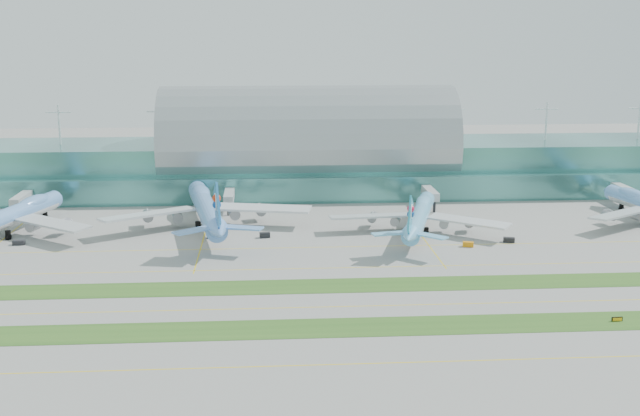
{
  "coord_description": "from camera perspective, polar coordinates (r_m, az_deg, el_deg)",
  "views": [
    {
      "loc": [
        -17.14,
        -197.45,
        66.1
      ],
      "look_at": [
        0.0,
        55.0,
        9.0
      ],
      "focal_mm": 45.0,
      "sensor_mm": 36.0,
      "label": 1
    }
  ],
  "objects": [
    {
      "name": "grass_strip_far",
      "position": [
        210.8,
        0.98,
        -5.55
      ],
      "size": [
        420.0,
        12.0,
        0.08
      ],
      "primitive_type": "cube",
      "color": "#2D591E",
      "rests_on": "ground"
    },
    {
      "name": "gse_c",
      "position": [
        259.66,
        -7.7,
        -1.98
      ],
      "size": [
        3.38,
        1.77,
        1.5
      ],
      "primitive_type": "cube",
      "rotation": [
        0.0,
        0.0,
        0.05
      ],
      "color": "black",
      "rests_on": "ground"
    },
    {
      "name": "gse_f",
      "position": [
        259.37,
        13.29,
        -2.22
      ],
      "size": [
        3.85,
        2.6,
        1.53
      ],
      "primitive_type": "cube",
      "rotation": [
        0.0,
        0.0,
        -0.26
      ],
      "color": "black",
      "rests_on": "ground"
    },
    {
      "name": "gse_b",
      "position": [
        266.64,
        -20.63,
        -2.32
      ],
      "size": [
        3.58,
        1.92,
        1.4
      ],
      "primitive_type": "cube",
      "rotation": [
        0.0,
        0.0,
        -0.0
      ],
      "color": "black",
      "rests_on": "ground"
    },
    {
      "name": "grass_strip_near",
      "position": [
        182.68,
        1.78,
        -8.49
      ],
      "size": [
        420.0,
        12.0,
        0.08
      ],
      "primitive_type": "cube",
      "color": "#2D591E",
      "rests_on": "ground"
    },
    {
      "name": "taxiline_b",
      "position": [
        195.75,
        1.38,
        -7.02
      ],
      "size": [
        420.0,
        0.35,
        0.01
      ],
      "primitive_type": "cube",
      "color": "yellow",
      "rests_on": "ground"
    },
    {
      "name": "airliner_a",
      "position": [
        278.29,
        -21.41,
        -0.58
      ],
      "size": [
        62.99,
        72.89,
        20.44
      ],
      "rotation": [
        0.0,
        0.0,
        -0.28
      ],
      "color": "#6194D6",
      "rests_on": "ground"
    },
    {
      "name": "taxiline_c",
      "position": [
        226.01,
        0.64,
        -4.29
      ],
      "size": [
        420.0,
        0.35,
        0.01
      ],
      "primitive_type": "cube",
      "color": "yellow",
      "rests_on": "ground"
    },
    {
      "name": "airliner_b",
      "position": [
        272.94,
        -8.11,
        0.05
      ],
      "size": [
        70.26,
        80.58,
        22.25
      ],
      "rotation": [
        0.0,
        0.0,
        0.17
      ],
      "color": "#689EE6",
      "rests_on": "ground"
    },
    {
      "name": "ground",
      "position": [
        208.93,
        1.03,
        -5.73
      ],
      "size": [
        700.0,
        700.0,
        0.0
      ],
      "primitive_type": "plane",
      "color": "gray",
      "rests_on": "ground"
    },
    {
      "name": "airliner_c",
      "position": [
        265.69,
        7.09,
        -0.51
      ],
      "size": [
        57.4,
        66.47,
        18.67
      ],
      "rotation": [
        0.0,
        0.0,
        -0.28
      ],
      "color": "#6CBDED",
      "rests_on": "ground"
    },
    {
      "name": "taxiline_d",
      "position": [
        247.07,
        0.24,
        -2.8
      ],
      "size": [
        420.0,
        0.35,
        0.01
      ],
      "primitive_type": "cube",
      "color": "yellow",
      "rests_on": "ground"
    },
    {
      "name": "gse_d",
      "position": [
        258.63,
        -3.94,
        -1.93
      ],
      "size": [
        3.46,
        2.15,
        1.65
      ],
      "primitive_type": "cube",
      "rotation": [
        0.0,
        0.0,
        0.11
      ],
      "color": "black",
      "rests_on": "ground"
    },
    {
      "name": "taxiway_sign_east",
      "position": [
        198.22,
        20.37,
        -7.43
      ],
      "size": [
        2.61,
        0.4,
        1.1
      ],
      "rotation": [
        0.0,
        0.0,
        0.03
      ],
      "color": "black",
      "rests_on": "ground"
    },
    {
      "name": "taxiline_a",
      "position": [
        164.31,
        2.48,
        -11.01
      ],
      "size": [
        420.0,
        0.35,
        0.01
      ],
      "primitive_type": "cube",
      "color": "yellow",
      "rests_on": "ground"
    },
    {
      "name": "terminal",
      "position": [
        330.79,
        -0.87,
        3.69
      ],
      "size": [
        340.0,
        69.1,
        36.0
      ],
      "color": "#3D7A75",
      "rests_on": "ground"
    },
    {
      "name": "gse_e",
      "position": [
        251.56,
        10.49,
        -2.55
      ],
      "size": [
        3.62,
        2.47,
        1.54
      ],
      "primitive_type": "cube",
      "rotation": [
        0.0,
        0.0,
        -0.29
      ],
      "color": "orange",
      "rests_on": "ground"
    }
  ]
}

